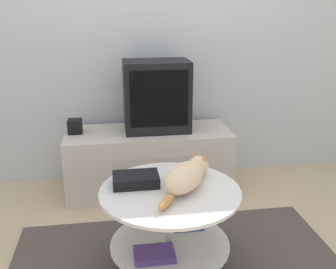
{
  "coord_description": "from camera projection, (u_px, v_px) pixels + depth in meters",
  "views": [
    {
      "loc": [
        -0.33,
        -1.85,
        1.44
      ],
      "look_at": [
        0.02,
        0.51,
        0.63
      ],
      "focal_mm": 42.0,
      "sensor_mm": 36.0,
      "label": 1
    }
  ],
  "objects": [
    {
      "name": "speaker",
      "position": [
        75.0,
        126.0,
        2.96
      ],
      "size": [
        0.11,
        0.11,
        0.11
      ],
      "color": "black",
      "rests_on": "tv_stand"
    },
    {
      "name": "rug",
      "position": [
        177.0,
        266.0,
        2.24
      ],
      "size": [
        1.89,
        1.07,
        0.02
      ],
      "color": "#4C423D",
      "rests_on": "ground_plane"
    },
    {
      "name": "cat",
      "position": [
        187.0,
        176.0,
        2.08
      ],
      "size": [
        0.35,
        0.47,
        0.14
      ],
      "rotation": [
        0.0,
        0.0,
        0.97
      ],
      "color": "beige",
      "rests_on": "coffee_table"
    },
    {
      "name": "wall_back",
      "position": [
        150.0,
        21.0,
        3.08
      ],
      "size": [
        8.0,
        0.05,
        2.6
      ],
      "color": "silver",
      "rests_on": "ground_plane"
    },
    {
      "name": "coffee_table",
      "position": [
        169.0,
        218.0,
        2.12
      ],
      "size": [
        0.75,
        0.75,
        0.48
      ],
      "color": "#B2B2B7",
      "rests_on": "rug"
    },
    {
      "name": "dvd_box",
      "position": [
        136.0,
        180.0,
        2.12
      ],
      "size": [
        0.25,
        0.16,
        0.06
      ],
      "color": "black",
      "rests_on": "coffee_table"
    },
    {
      "name": "tv",
      "position": [
        157.0,
        96.0,
        2.97
      ],
      "size": [
        0.49,
        0.31,
        0.53
      ],
      "color": "black",
      "rests_on": "tv_stand"
    },
    {
      "name": "ground_plane",
      "position": [
        177.0,
        267.0,
        2.24
      ],
      "size": [
        12.0,
        12.0,
        0.0
      ],
      "primitive_type": "plane",
      "color": "tan"
    },
    {
      "name": "tv_stand",
      "position": [
        149.0,
        161.0,
        3.1
      ],
      "size": [
        1.27,
        0.49,
        0.5
      ],
      "color": "beige",
      "rests_on": "ground_plane"
    }
  ]
}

